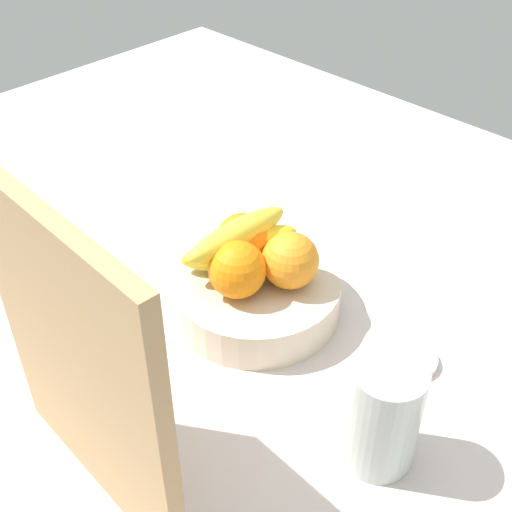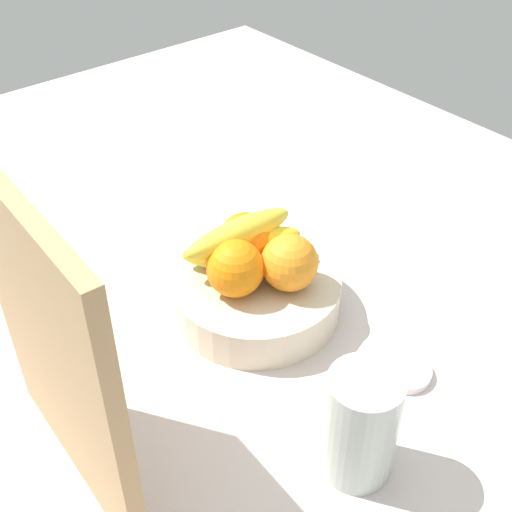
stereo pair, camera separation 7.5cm
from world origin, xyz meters
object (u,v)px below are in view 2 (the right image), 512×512
Objects in this scene: banana_bunch at (242,245)px; orange_front_right at (246,240)px; fruit_bowl at (256,294)px; orange_front_left at (291,262)px; thermos_tumbler at (360,425)px; orange_center at (235,268)px; cutting_board at (55,355)px; jar_lid at (404,371)px.

orange_front_right is at bearing -60.62° from banana_bunch.
banana_bunch is (3.00, 0.11, 7.09)cm from fruit_bowl.
orange_front_right is (3.81, -1.31, 6.80)cm from fruit_bowl.
thermos_tumbler reaches higher than orange_front_left.
cutting_board reaches higher than orange_center.
thermos_tumbler reaches higher than jar_lid.
cutting_board is at bearing 105.05° from orange_center.
orange_front_left is at bearing -119.05° from orange_center.
banana_bunch is at bearing -14.44° from thermos_tumbler.
cutting_board is at bearing 69.97° from jar_lid.
jar_lid is (-17.84, -3.95, -9.15)cm from orange_front_left.
orange_center reaches higher than fruit_bowl.
cutting_board reaches higher than orange_front_right.
orange_front_right and orange_center have the same top height.
fruit_bowl is at bearing 37.00° from orange_front_left.
orange_front_right is 0.56× the size of thermos_tumbler.
cutting_board is (-3.81, 34.54, 8.31)cm from orange_front_left.
fruit_bowl is 3.04× the size of orange_center.
fruit_bowl is at bearing 160.94° from orange_front_right.
thermos_tumbler is at bearing 110.20° from jar_lid.
orange_front_right reaches higher than fruit_bowl.
orange_center is at bearing 26.21° from jar_lid.
thermos_tumbler is at bearing -127.15° from cutting_board.
banana_bunch reaches higher than jar_lid.
orange_center reaches higher than jar_lid.
fruit_bowl is 7.76cm from orange_center.
orange_center is (3.69, 6.65, 0.00)cm from orange_front_left.
fruit_bowl is 3.37× the size of jar_lid.
orange_front_left reaches higher than fruit_bowl.
orange_front_right is (7.68, 1.60, 0.00)cm from orange_front_left.
cutting_board is at bearing 103.65° from fruit_bowl.
orange_front_left is 0.44× the size of banana_bunch.
orange_front_right is at bearing 12.29° from jar_lid.
orange_front_left and orange_front_right have the same top height.
banana_bunch is at bearing 2.06° from fruit_bowl.
orange_center is (-3.99, 5.04, 0.00)cm from orange_front_right.
fruit_bowl is 28.56cm from thermos_tumbler.
orange_center is at bearing 131.33° from banana_bunch.
orange_front_right reaches higher than jar_lid.
thermos_tumbler is at bearing 163.47° from orange_front_right.
fruit_bowl is 1.69× the size of thermos_tumbler.
orange_center is 4.83cm from banana_bunch.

